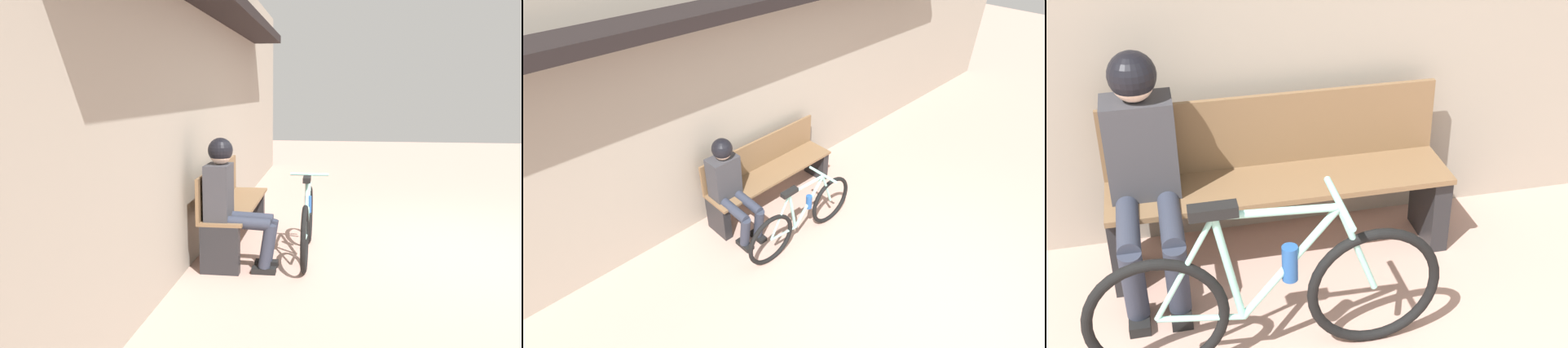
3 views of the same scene
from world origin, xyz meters
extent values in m
plane|color=tan|center=(0.00, 0.00, 0.00)|extent=(24.00, 24.00, 0.00)
cube|color=#9E9384|center=(0.00, 2.63, 1.60)|extent=(12.00, 0.12, 3.20)
cube|color=brown|center=(-0.12, 2.24, 0.46)|extent=(1.79, 0.42, 0.03)
cube|color=brown|center=(-0.12, 2.43, 0.68)|extent=(1.79, 0.03, 0.40)
cube|color=#232326|center=(-0.97, 2.24, 0.22)|extent=(0.10, 0.36, 0.45)
cube|color=#232326|center=(0.73, 2.24, 0.22)|extent=(0.10, 0.36, 0.45)
torus|color=black|center=(-0.81, 1.48, 0.31)|extent=(0.62, 0.05, 0.62)
torus|color=black|center=(0.15, 1.48, 0.31)|extent=(0.62, 0.05, 0.62)
cylinder|color=#93DBCC|center=(-0.28, 1.48, 0.78)|extent=(0.52, 0.03, 0.07)
cylinder|color=#93DBCC|center=(-0.23, 1.48, 0.51)|extent=(0.45, 0.03, 0.53)
cylinder|color=#93DBCC|center=(-0.49, 1.48, 0.53)|extent=(0.13, 0.03, 0.55)
cylinder|color=#93DBCC|center=(-0.63, 1.48, 0.28)|extent=(0.37, 0.03, 0.08)
cylinder|color=#93DBCC|center=(-0.68, 1.48, 0.55)|extent=(0.29, 0.02, 0.49)
cylinder|color=#93DBCC|center=(0.07, 1.48, 0.54)|extent=(0.20, 0.03, 0.46)
cube|color=black|center=(-0.54, 1.48, 0.82)|extent=(0.20, 0.07, 0.05)
cylinder|color=#93DBCC|center=(-0.02, 1.48, 0.78)|extent=(0.03, 0.40, 0.03)
cylinder|color=#235199|center=(-0.23, 1.48, 0.51)|extent=(0.07, 0.07, 0.17)
cylinder|color=#2D3342|center=(-0.91, 2.01, 0.47)|extent=(0.11, 0.46, 0.13)
cylinder|color=#2D3342|center=(-0.91, 1.82, 0.26)|extent=(0.11, 0.17, 0.42)
cube|color=black|center=(-0.91, 1.85, 0.03)|extent=(0.10, 0.22, 0.06)
cylinder|color=#2D3342|center=(-0.71, 2.01, 0.47)|extent=(0.11, 0.46, 0.13)
cylinder|color=#2D3342|center=(-0.71, 1.82, 0.26)|extent=(0.11, 0.17, 0.42)
cube|color=black|center=(-0.71, 1.85, 0.03)|extent=(0.10, 0.22, 0.06)
cube|color=#38383D|center=(-0.81, 2.28, 0.73)|extent=(0.34, 0.22, 0.51)
sphere|color=beige|center=(-0.81, 2.26, 1.08)|extent=(0.20, 0.20, 0.20)
sphere|color=black|center=(-0.81, 2.26, 1.11)|extent=(0.23, 0.23, 0.23)
camera|label=1|loc=(-5.31, 1.26, 1.64)|focal=35.00mm
camera|label=2|loc=(-2.85, -0.87, 3.49)|focal=28.00mm
camera|label=3|loc=(-0.73, -0.96, 2.39)|focal=50.00mm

